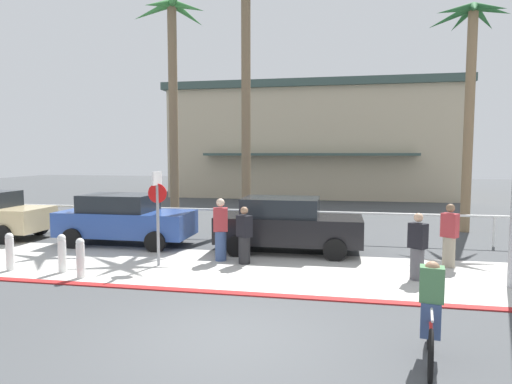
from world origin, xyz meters
TOP-DOWN VIEW (x-y plane):
  - ground_plane at (0.00, 10.00)m, footprint 80.00×80.00m
  - sidewalk_strip at (0.00, 4.20)m, footprint 44.00×4.00m
  - curb_paint at (0.00, 2.20)m, footprint 44.00×0.24m
  - building_backdrop at (-0.22, 27.62)m, footprint 20.02×12.67m
  - rail_fence at (-0.00, 8.50)m, footprint 22.68×0.08m
  - stop_sign_bike_lane at (-2.98, 4.13)m, footprint 0.52×0.56m
  - bollard_1 at (-5.11, 3.02)m, footprint 0.20×0.20m
  - bollard_2 at (-4.35, 2.65)m, footprint 0.20×0.20m
  - bollard_3 at (-6.55, 2.94)m, footprint 0.20×0.20m
  - palm_tree_0 at (-4.79, 10.05)m, footprint 3.02×3.16m
  - palm_tree_1 at (-1.89, 10.11)m, footprint 3.14×3.19m
  - palm_tree_2 at (6.60, 11.37)m, footprint 2.92×3.16m
  - car_blue_1 at (-5.21, 6.58)m, footprint 4.40×2.02m
  - car_black_2 at (0.24, 6.45)m, footprint 4.40×2.02m
  - cyclist_red_0 at (3.14, -0.25)m, footprint 0.40×1.80m
  - pedestrian_0 at (-0.74, 4.76)m, footprint 0.48×0.45m
  - pedestrian_1 at (-1.47, 4.97)m, footprint 0.45×0.39m
  - pedestrian_2 at (3.65, 4.01)m, footprint 0.47×0.46m
  - pedestrian_3 at (4.69, 5.42)m, footprint 0.48×0.45m

SIDE VIEW (x-z plane):
  - ground_plane at x=0.00m, z-range 0.00..0.00m
  - sidewalk_strip at x=0.00m, z-range 0.00..0.02m
  - curb_paint at x=0.00m, z-range 0.00..0.03m
  - bollard_1 at x=-5.11m, z-range 0.02..1.02m
  - bollard_2 at x=-4.35m, z-range 0.02..1.02m
  - bollard_3 at x=-6.55m, z-range 0.02..1.02m
  - cyclist_red_0 at x=3.14m, z-range -0.06..1.44m
  - pedestrian_0 at x=-0.74m, z-range -0.07..1.53m
  - pedestrian_2 at x=3.65m, z-range -0.07..1.57m
  - pedestrian_3 at x=4.69m, z-range -0.06..1.65m
  - pedestrian_1 at x=-1.47m, z-range -0.06..1.73m
  - rail_fence at x=0.00m, z-range 0.32..1.36m
  - car_blue_1 at x=-5.21m, z-range 0.03..1.72m
  - car_black_2 at x=0.24m, z-range 0.03..1.72m
  - stop_sign_bike_lane at x=-2.98m, z-range 0.40..2.96m
  - building_backdrop at x=-0.22m, z-range 0.02..7.89m
  - palm_tree_2 at x=6.60m, z-range 1.97..10.65m
  - palm_tree_0 at x=-4.79m, z-range 1.83..10.93m
  - palm_tree_1 at x=-1.89m, z-range 2.15..12.04m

